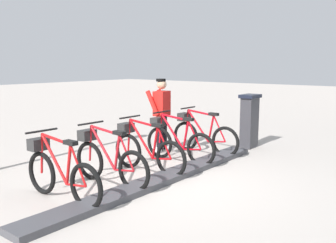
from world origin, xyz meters
TOP-DOWN VIEW (x-y plane):
  - ground_plane at (0.00, 0.00)m, footprint 60.00×60.00m
  - dock_rail_base at (0.00, 0.00)m, footprint 0.44×5.55m
  - payment_kiosk at (0.05, -3.34)m, footprint 0.36×0.52m
  - bike_docked_0 at (0.63, -2.17)m, footprint 1.72×0.54m
  - bike_docked_1 at (0.63, -1.22)m, footprint 1.72×0.54m
  - bike_docked_2 at (0.63, -0.27)m, footprint 1.72×0.54m
  - bike_docked_3 at (0.63, 0.67)m, footprint 1.72×0.54m
  - bike_docked_4 at (0.63, 1.62)m, footprint 1.72×0.54m
  - worker_near_rack at (1.50, -1.81)m, footprint 0.50×0.67m

SIDE VIEW (x-z plane):
  - ground_plane at x=0.00m, z-range 0.00..0.00m
  - dock_rail_base at x=0.00m, z-range 0.00..0.10m
  - bike_docked_0 at x=0.63m, z-range -0.08..0.94m
  - bike_docked_1 at x=0.63m, z-range -0.08..0.94m
  - bike_docked_2 at x=0.63m, z-range -0.08..0.94m
  - bike_docked_3 at x=0.63m, z-range -0.08..0.94m
  - bike_docked_4 at x=0.63m, z-range -0.08..0.94m
  - payment_kiosk at x=0.05m, z-range 0.03..1.31m
  - worker_near_rack at x=1.50m, z-range 0.08..1.74m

